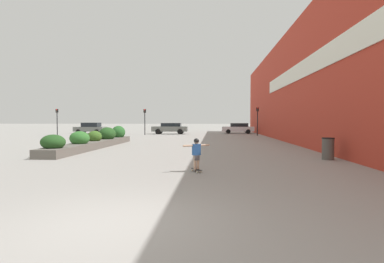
{
  "coord_description": "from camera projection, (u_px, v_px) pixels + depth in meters",
  "views": [
    {
      "loc": [
        1.84,
        -5.23,
        1.86
      ],
      "look_at": [
        0.54,
        12.93,
        1.18
      ],
      "focal_mm": 28.0,
      "sensor_mm": 36.0,
      "label": 1
    }
  ],
  "objects": [
    {
      "name": "traffic_light_left",
      "position": [
        145.0,
        117.0,
        37.72
      ],
      "size": [
        0.28,
        0.3,
        3.27
      ],
      "color": "black",
      "rests_on": "ground_plane"
    },
    {
      "name": "building_wall_right",
      "position": [
        289.0,
        87.0,
        25.45
      ],
      "size": [
        0.67,
        49.11,
        9.36
      ],
      "color": "#B23323",
      "rests_on": "ground_plane"
    },
    {
      "name": "car_leftmost",
      "position": [
        170.0,
        128.0,
        40.46
      ],
      "size": [
        4.77,
        1.84,
        1.49
      ],
      "rotation": [
        0.0,
        0.0,
        1.57
      ],
      "color": "slate",
      "rests_on": "ground_plane"
    },
    {
      "name": "car_center_left",
      "position": [
        238.0,
        128.0,
        42.21
      ],
      "size": [
        4.43,
        1.86,
        1.45
      ],
      "rotation": [
        0.0,
        0.0,
        1.57
      ],
      "color": "silver",
      "rests_on": "ground_plane"
    },
    {
      "name": "traffic_light_right",
      "position": [
        257.0,
        116.0,
        36.1
      ],
      "size": [
        0.28,
        0.3,
        3.4
      ],
      "color": "black",
      "rests_on": "ground_plane"
    },
    {
      "name": "car_center_right",
      "position": [
        90.0,
        128.0,
        41.75
      ],
      "size": [
        4.14,
        2.0,
        1.53
      ],
      "rotation": [
        0.0,
        0.0,
        1.57
      ],
      "color": "slate",
      "rests_on": "ground_plane"
    },
    {
      "name": "skateboard",
      "position": [
        196.0,
        170.0,
        10.8
      ],
      "size": [
        0.45,
        0.65,
        0.1
      ],
      "rotation": [
        0.0,
        0.0,
        0.49
      ],
      "color": "black",
      "rests_on": "ground_plane"
    },
    {
      "name": "ground_plane",
      "position": [
        111.0,
        223.0,
        5.41
      ],
      "size": [
        300.0,
        300.0,
        0.0
      ],
      "primitive_type": "plane",
      "color": "gray"
    },
    {
      "name": "traffic_light_far_left",
      "position": [
        57.0,
        117.0,
        37.95
      ],
      "size": [
        0.28,
        0.3,
        3.29
      ],
      "color": "black",
      "rests_on": "ground_plane"
    },
    {
      "name": "trash_bin",
      "position": [
        328.0,
        149.0,
        14.11
      ],
      "size": [
        0.57,
        0.57,
        1.04
      ],
      "color": "#514C47",
      "rests_on": "ground_plane"
    },
    {
      "name": "skateboarder",
      "position": [
        196.0,
        151.0,
        10.78
      ],
      "size": [
        0.95,
        0.55,
        1.12
      ],
      "rotation": [
        0.0,
        0.0,
        0.49
      ],
      "color": "tan",
      "rests_on": "skateboard"
    },
    {
      "name": "planter_box",
      "position": [
        96.0,
        140.0,
        20.46
      ],
      "size": [
        1.37,
        12.41,
        1.4
      ],
      "color": "#605B54",
      "rests_on": "ground_plane"
    }
  ]
}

